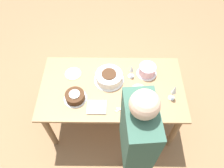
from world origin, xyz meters
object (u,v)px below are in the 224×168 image
object	(u,v)px
cake_center_white	(109,77)
cake_back_decorated	(147,70)
person_cutting	(136,141)
wine_glass_near	(132,70)
wine_glass_far	(174,90)
cake_front_chocolate	(75,96)

from	to	relation	value
cake_center_white	cake_back_decorated	bearing A→B (deg)	12.46
cake_center_white	person_cutting	bearing A→B (deg)	-74.25
wine_glass_near	person_cutting	distance (m)	0.90
cake_back_decorated	wine_glass_far	world-z (taller)	wine_glass_far
cake_front_chocolate	wine_glass_far	size ratio (longest dim) A/B	1.13
cake_back_decorated	wine_glass_near	world-z (taller)	wine_glass_near
cake_front_chocolate	cake_back_decorated	size ratio (longest dim) A/B	1.07
cake_back_decorated	wine_glass_near	bearing A→B (deg)	-167.35
cake_center_white	wine_glass_far	world-z (taller)	wine_glass_far
cake_center_white	wine_glass_far	distance (m)	0.71
cake_center_white	cake_front_chocolate	world-z (taller)	cake_center_white
cake_front_chocolate	person_cutting	distance (m)	0.86
cake_front_chocolate	wine_glass_far	bearing A→B (deg)	0.96
cake_front_chocolate	wine_glass_near	distance (m)	0.68
cake_back_decorated	wine_glass_near	distance (m)	0.20
cake_front_chocolate	wine_glass_far	distance (m)	1.03
cake_center_white	cake_front_chocolate	bearing A→B (deg)	-144.39
cake_center_white	wine_glass_near	bearing A→B (deg)	12.32
wine_glass_far	person_cutting	world-z (taller)	person_cutting
person_cutting	wine_glass_far	bearing A→B (deg)	-40.78
cake_center_white	cake_front_chocolate	xyz separation A→B (m)	(-0.35, -0.25, -0.01)
cake_back_decorated	wine_glass_far	bearing A→B (deg)	-54.48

